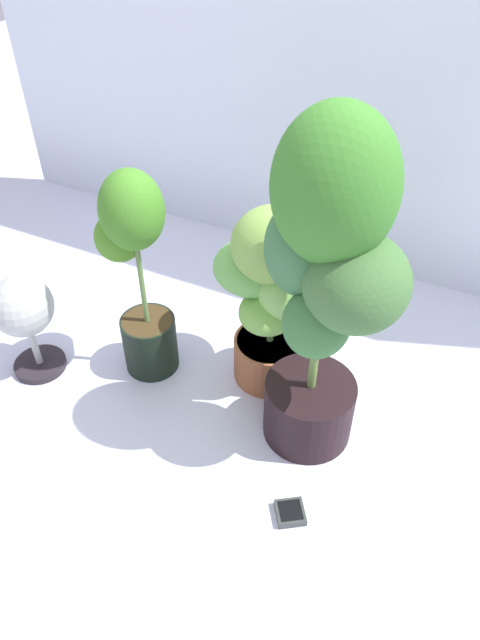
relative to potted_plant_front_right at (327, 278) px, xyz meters
The scene contains 7 objects.
ground_plane 0.68m from the potted_plant_front_right, 159.13° to the left, with size 8.00×8.00×0.00m, color silver.
mylar_back_wall 1.07m from the potted_plant_front_right, 105.48° to the left, with size 3.20×0.01×2.00m, color silver.
potted_plant_front_right is the anchor object (origin of this frame).
potted_plant_front_left 0.66m from the potted_plant_front_right, behind, with size 0.31×0.28×0.76m.
potted_plant_center 0.37m from the potted_plant_front_right, 140.94° to the left, with size 0.44×0.38×0.66m.
hygrometer_box 0.68m from the potted_plant_front_right, 78.82° to the right, with size 0.11×0.11×0.03m.
floor_fan 1.04m from the potted_plant_front_right, behind, with size 0.21×0.21×0.39m.
Camera 1 is at (0.58, -1.25, 1.51)m, focal length 32.82 mm.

